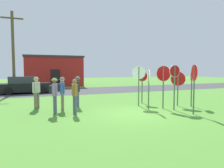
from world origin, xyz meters
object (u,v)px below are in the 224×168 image
at_px(stop_sign_rear_left, 194,80).
at_px(parked_car_on_street, 25,86).
at_px(stop_sign_rear_right, 178,82).
at_px(person_near_signs, 62,91).
at_px(utility_pole, 13,51).
at_px(stop_sign_far_back, 139,78).
at_px(person_with_sunhat, 54,93).
at_px(person_in_blue, 36,91).
at_px(person_in_dark_shirt, 75,94).
at_px(stop_sign_tallest, 163,79).
at_px(stop_sign_low_front, 175,80).
at_px(stop_sign_nearest, 192,82).
at_px(person_in_teal, 77,89).
at_px(stop_sign_center_cluster, 142,81).
at_px(stop_sign_leaning_left, 149,83).

bearing_deg(stop_sign_rear_left, parked_car_on_street, 122.25).
relative_size(stop_sign_rear_right, person_near_signs, 1.17).
height_order(utility_pole, stop_sign_far_back, utility_pole).
bearing_deg(utility_pole, person_with_sunhat, -76.43).
distance_m(person_in_blue, person_in_dark_shirt, 2.71).
relative_size(stop_sign_tallest, stop_sign_rear_left, 0.98).
height_order(utility_pole, parked_car_on_street, utility_pole).
bearing_deg(stop_sign_low_front, stop_sign_far_back, 124.18).
distance_m(person_in_blue, person_near_signs, 1.55).
distance_m(utility_pole, stop_sign_nearest, 14.84).
bearing_deg(stop_sign_rear_right, person_in_teal, 160.79).
bearing_deg(stop_sign_rear_right, stop_sign_rear_left, -110.48).
bearing_deg(parked_car_on_street, stop_sign_low_front, -55.64).
bearing_deg(person_in_teal, stop_sign_low_front, -31.73).
distance_m(stop_sign_center_cluster, person_in_teal, 4.13).
bearing_deg(person_with_sunhat, person_in_teal, 46.58).
distance_m(stop_sign_nearest, person_in_dark_shirt, 6.70).
relative_size(stop_sign_far_back, stop_sign_leaning_left, 1.10).
distance_m(parked_car_on_street, stop_sign_center_cluster, 11.06).
height_order(stop_sign_tallest, person_with_sunhat, stop_sign_tallest).
bearing_deg(stop_sign_far_back, stop_sign_rear_right, -21.32).
relative_size(stop_sign_rear_left, stop_sign_low_front, 1.01).
relative_size(stop_sign_low_front, stop_sign_leaning_left, 1.11).
bearing_deg(stop_sign_tallest, person_in_blue, 158.60).
relative_size(stop_sign_leaning_left, person_with_sunhat, 1.23).
bearing_deg(person_with_sunhat, stop_sign_rear_left, -22.09).
distance_m(parked_car_on_street, person_near_signs, 9.13).
bearing_deg(stop_sign_tallest, person_with_sunhat, 172.48).
relative_size(stop_sign_center_cluster, stop_sign_rear_right, 1.02).
xyz_separation_m(person_in_blue, person_in_teal, (2.20, -0.26, 0.03)).
distance_m(stop_sign_leaning_left, person_in_blue, 6.11).
bearing_deg(stop_sign_rear_right, person_near_signs, 169.14).
height_order(person_in_dark_shirt, person_with_sunhat, person_with_sunhat).
bearing_deg(stop_sign_tallest, person_in_dark_shirt, 175.29).
bearing_deg(stop_sign_low_front, person_near_signs, 158.81).
height_order(parked_car_on_street, stop_sign_far_back, stop_sign_far_back).
height_order(stop_sign_nearest, person_in_dark_shirt, stop_sign_nearest).
height_order(stop_sign_rear_left, stop_sign_low_front, stop_sign_rear_left).
height_order(person_near_signs, person_with_sunhat, same).
height_order(stop_sign_leaning_left, person_in_dark_shirt, stop_sign_leaning_left).
bearing_deg(stop_sign_tallest, stop_sign_rear_left, -74.55).
height_order(stop_sign_center_cluster, person_near_signs, stop_sign_center_cluster).
relative_size(stop_sign_rear_left, stop_sign_leaning_left, 1.13).
bearing_deg(parked_car_on_street, utility_pole, 169.20).
bearing_deg(stop_sign_rear_left, stop_sign_far_back, 114.74).
relative_size(utility_pole, stop_sign_rear_left, 2.96).
bearing_deg(person_with_sunhat, person_in_dark_shirt, -21.47).
xyz_separation_m(stop_sign_leaning_left, person_in_blue, (-5.54, 2.53, -0.47)).
bearing_deg(stop_sign_center_cluster, stop_sign_far_back, -130.30).
height_order(parked_car_on_street, stop_sign_nearest, stop_sign_nearest).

